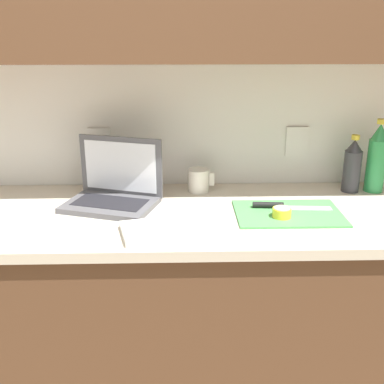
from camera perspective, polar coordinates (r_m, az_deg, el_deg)
The scene contains 10 objects.
wall_back at distance 1.84m, azimuth -5.42°, elevation 19.69°, with size 5.20×0.38×2.60m.
counter_unit at distance 1.93m, azimuth -5.39°, elevation -14.71°, with size 2.02×0.64×0.91m.
laptop at distance 1.80m, azimuth -9.17°, elevation 0.37°, with size 0.38×0.31×0.24m.
cutting_board at distance 1.73m, azimuth 11.36°, elevation -2.50°, with size 0.37×0.25×0.01m, color #4C9E51.
knife at distance 1.75m, azimuth 10.17°, elevation -1.61°, with size 0.28×0.05×0.02m.
lemon_half_cut at distance 1.67m, azimuth 10.60°, elevation -2.40°, with size 0.06×0.06×0.03m.
bottle_green_soda at distance 2.00m, azimuth 18.47°, elevation 2.93°, with size 0.07×0.07×0.23m.
bottle_oil_tall at distance 2.02m, azimuth 21.06°, elevation 3.70°, with size 0.07×0.07×0.29m.
measuring_cup at distance 1.91m, azimuth 0.81°, elevation 1.39°, with size 0.10×0.08×0.09m.
dish_towel at distance 1.54m, azimuth -4.18°, elevation -4.56°, with size 0.22×0.16×0.02m, color silver.
Camera 1 is at (0.11, -1.59, 1.55)m, focal length 45.00 mm.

